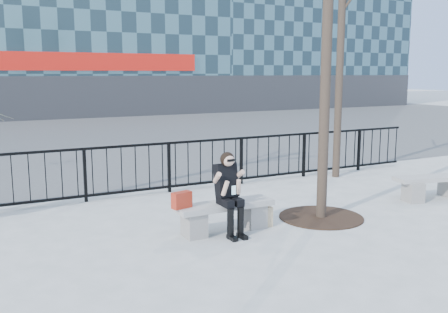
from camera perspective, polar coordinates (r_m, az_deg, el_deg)
name	(u,v)px	position (r m, az deg, el deg)	size (l,w,h in m)	color
ground	(225,231)	(8.28, 0.10, -8.56)	(120.00, 120.00, 0.00)	#979792
street_surface	(63,134)	(22.42, -17.97, 2.49)	(60.00, 23.00, 0.01)	#474747
railing	(160,168)	(10.81, -7.29, -1.30)	(14.00, 0.06, 1.10)	black
tree_grate	(321,217)	(9.20, 11.02, -6.81)	(1.50, 1.50, 0.02)	black
bench_main	(225,214)	(8.19, 0.10, -6.56)	(1.65, 0.46, 0.49)	slate
bench_second	(432,185)	(11.16, 22.68, -2.99)	(1.61, 0.45, 0.48)	slate
seated_woman	(230,194)	(7.96, 0.64, -4.29)	(0.50, 0.64, 1.34)	black
handbag	(182,200)	(7.82, -4.86, -4.97)	(0.31, 0.15, 0.26)	#A32614
shopping_bag	(262,217)	(8.47, 4.35, -6.96)	(0.36, 0.13, 0.34)	beige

